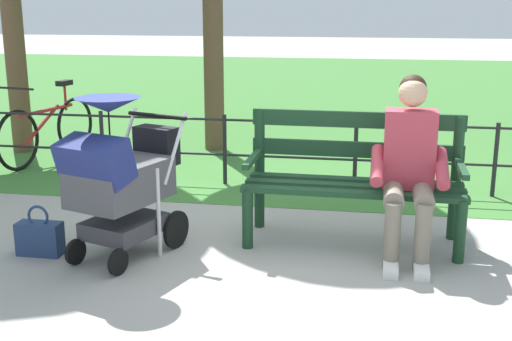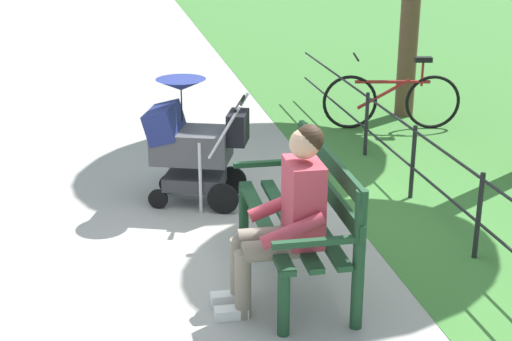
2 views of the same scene
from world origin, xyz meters
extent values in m
plane|color=#9E9B93|center=(0.00, 0.00, 0.00)|extent=(60.00, 60.00, 0.00)
cube|color=#3D7533|center=(0.00, -8.80, 0.00)|extent=(40.00, 16.00, 0.01)
cube|color=#193D23|center=(-0.66, -0.18, 0.45)|extent=(1.60, 0.12, 0.04)
cube|color=#193D23|center=(-0.66, 0.00, 0.45)|extent=(1.60, 0.12, 0.04)
cube|color=#193D23|center=(-0.66, 0.18, 0.45)|extent=(1.60, 0.12, 0.04)
cube|color=#193D23|center=(-0.66, -0.28, 0.67)|extent=(1.60, 0.06, 0.12)
cube|color=#193D23|center=(-0.66, -0.28, 0.90)|extent=(1.60, 0.06, 0.12)
cylinder|color=#193D23|center=(-1.41, 0.21, 0.23)|extent=(0.08, 0.08, 0.45)
cylinder|color=#193D23|center=(-1.41, -0.27, 0.47)|extent=(0.08, 0.08, 0.95)
cube|color=#193D23|center=(-1.41, 0.01, 0.63)|extent=(0.06, 0.56, 0.04)
cylinder|color=#193D23|center=(0.09, 0.19, 0.23)|extent=(0.08, 0.08, 0.45)
cylinder|color=#193D23|center=(0.09, -0.29, 0.47)|extent=(0.08, 0.08, 0.95)
cube|color=#193D23|center=(0.09, -0.01, 0.63)|extent=(0.06, 0.56, 0.04)
cylinder|color=slate|center=(-1.14, 0.22, 0.47)|extent=(0.15, 0.40, 0.14)
cylinder|color=slate|center=(-0.94, 0.22, 0.47)|extent=(0.15, 0.40, 0.14)
cylinder|color=slate|center=(-1.14, 0.42, 0.24)|extent=(0.11, 0.11, 0.47)
cylinder|color=slate|center=(-0.94, 0.42, 0.24)|extent=(0.11, 0.11, 0.47)
cube|color=silver|center=(-1.14, 0.50, 0.04)|extent=(0.10, 0.22, 0.07)
cube|color=silver|center=(-0.94, 0.50, 0.04)|extent=(0.10, 0.22, 0.07)
cube|color=#B23847|center=(-1.05, 0.00, 0.75)|extent=(0.36, 0.23, 0.56)
cylinder|color=#B23847|center=(-1.26, 0.12, 0.65)|extent=(0.10, 0.43, 0.23)
cylinder|color=#B23847|center=(-0.82, 0.12, 0.65)|extent=(0.10, 0.43, 0.23)
sphere|color=tan|center=(-1.05, 0.00, 1.15)|extent=(0.20, 0.20, 0.20)
sphere|color=black|center=(-1.05, -0.03, 1.18)|extent=(0.19, 0.19, 0.19)
cylinder|color=black|center=(0.61, 0.28, 0.14)|extent=(0.12, 0.27, 0.28)
cylinder|color=black|center=(1.05, 0.13, 0.14)|extent=(0.12, 0.27, 0.28)
cylinder|color=black|center=(0.85, 0.83, 0.09)|extent=(0.09, 0.18, 0.18)
cylinder|color=black|center=(1.21, 0.71, 0.09)|extent=(0.09, 0.18, 0.18)
cube|color=#38383D|center=(0.93, 0.49, 0.22)|extent=(0.57, 0.63, 0.12)
cylinder|color=silver|center=(0.68, 0.47, 0.33)|extent=(0.03, 0.03, 0.65)
cylinder|color=silver|center=(1.11, 0.32, 0.33)|extent=(0.03, 0.03, 0.65)
cube|color=#47474C|center=(0.93, 0.50, 0.55)|extent=(0.66, 0.79, 0.28)
cube|color=navy|center=(1.01, 0.73, 0.75)|extent=(0.55, 0.45, 0.33)
cylinder|color=black|center=(0.79, 0.09, 0.95)|extent=(0.50, 0.20, 0.03)
cylinder|color=silver|center=(0.60, 0.26, 0.75)|extent=(0.12, 0.29, 0.49)
cylinder|color=silver|center=(1.04, 0.11, 0.75)|extent=(0.12, 0.29, 0.49)
cone|color=navy|center=(0.96, 0.58, 1.10)|extent=(0.56, 0.56, 0.10)
cylinder|color=black|center=(0.96, 0.58, 0.92)|extent=(0.01, 0.01, 0.30)
cube|color=black|center=(0.80, 0.11, 0.73)|extent=(0.35, 0.26, 0.28)
cube|color=navy|center=(1.53, 0.58, 0.12)|extent=(0.32, 0.14, 0.24)
torus|color=navy|center=(1.53, 0.58, 0.29)|extent=(0.16, 0.02, 0.16)
cylinder|color=black|center=(-1.91, -1.49, 0.35)|extent=(0.04, 0.04, 0.70)
cylinder|color=black|center=(-0.64, -1.49, 0.35)|extent=(0.04, 0.04, 0.70)
cylinder|color=black|center=(0.64, -1.49, 0.35)|extent=(0.04, 0.04, 0.70)
cylinder|color=black|center=(1.91, -1.49, 0.35)|extent=(0.04, 0.04, 0.70)
cylinder|color=black|center=(0.00, -1.49, 0.65)|extent=(8.94, 0.02, 0.02)
cylinder|color=black|center=(0.00, -1.49, 0.30)|extent=(8.94, 0.02, 0.02)
cylinder|color=brown|center=(3.39, -2.53, 1.38)|extent=(0.24, 0.24, 2.75)
cylinder|color=brown|center=(1.11, -3.04, 1.55)|extent=(0.24, 0.24, 3.09)
torus|color=black|center=(2.94, -1.64, 0.33)|extent=(0.17, 0.65, 0.66)
torus|color=black|center=(2.74, -2.62, 0.33)|extent=(0.17, 0.65, 0.66)
cylinder|color=maroon|center=(2.84, -2.13, 0.58)|extent=(0.22, 0.89, 0.04)
cylinder|color=maroon|center=(2.86, -2.03, 0.43)|extent=(0.16, 0.62, 0.38)
cylinder|color=maroon|center=(2.77, -2.47, 0.68)|extent=(0.03, 0.03, 0.30)
cube|color=black|center=(2.77, -2.47, 0.85)|extent=(0.14, 0.22, 0.06)
cylinder|color=black|center=(2.93, -1.69, 0.88)|extent=(0.44, 0.11, 0.02)
camera|label=1|loc=(-0.75, 4.66, 1.76)|focal=45.97mm
camera|label=2|loc=(-5.41, 1.19, 2.59)|focal=52.31mm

